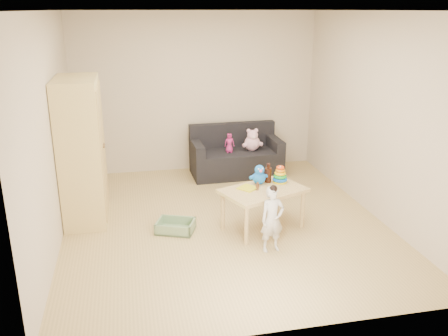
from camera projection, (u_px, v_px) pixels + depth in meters
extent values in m
plane|color=tan|center=(224.00, 222.00, 6.13)|extent=(4.50, 4.50, 0.00)
plane|color=white|center=(224.00, 10.00, 5.30)|extent=(4.50, 4.50, 0.00)
plane|color=#C2B49C|center=(196.00, 93.00, 7.81)|extent=(4.00, 0.00, 4.00)
plane|color=#C2B49C|center=(284.00, 190.00, 3.63)|extent=(4.00, 0.00, 4.00)
plane|color=#C2B49C|center=(51.00, 132.00, 5.33)|extent=(0.00, 4.50, 4.50)
plane|color=#C2B49C|center=(376.00, 116.00, 6.10)|extent=(0.00, 4.50, 4.50)
cube|color=#E3CD7C|center=(82.00, 151.00, 5.99)|extent=(0.51, 1.02, 1.83)
cube|color=black|center=(236.00, 163.00, 7.83)|extent=(1.47, 0.76, 0.41)
cube|color=#E0CB7B|center=(263.00, 209.00, 5.89)|extent=(1.15, 0.95, 0.52)
imported|color=silver|center=(272.00, 220.00, 5.30)|extent=(0.30, 0.22, 0.75)
imported|color=#CA257E|center=(229.00, 143.00, 7.63)|extent=(0.17, 0.12, 0.31)
cylinder|color=yellow|center=(280.00, 182.00, 6.03)|extent=(0.18, 0.18, 0.02)
cylinder|color=silver|center=(280.00, 174.00, 5.99)|extent=(0.02, 0.02, 0.21)
torus|color=blue|center=(280.00, 179.00, 6.02)|extent=(0.19, 0.19, 0.04)
torus|color=green|center=(280.00, 176.00, 6.00)|extent=(0.17, 0.17, 0.04)
torus|color=yellow|center=(280.00, 173.00, 5.99)|extent=(0.15, 0.15, 0.04)
torus|color=orange|center=(280.00, 170.00, 5.98)|extent=(0.12, 0.12, 0.04)
torus|color=#F4430E|center=(280.00, 168.00, 5.97)|extent=(0.10, 0.10, 0.04)
cylinder|color=black|center=(268.00, 175.00, 6.01)|extent=(0.09, 0.09, 0.19)
cylinder|color=black|center=(268.00, 167.00, 5.97)|extent=(0.04, 0.04, 0.05)
cylinder|color=black|center=(268.00, 164.00, 5.96)|extent=(0.05, 0.05, 0.02)
cube|color=yellow|center=(248.00, 188.00, 5.82)|extent=(0.29, 0.29, 0.02)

